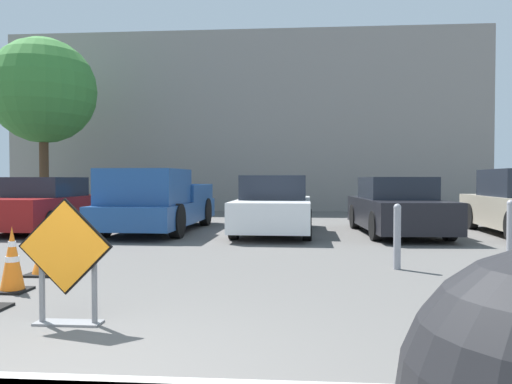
{
  "coord_description": "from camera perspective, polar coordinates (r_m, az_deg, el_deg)",
  "views": [
    {
      "loc": [
        1.61,
        -2.95,
        1.39
      ],
      "look_at": [
        0.31,
        13.84,
        0.94
      ],
      "focal_mm": 35.0,
      "sensor_mm": 36.0,
      "label": 1
    }
  ],
  "objects": [
    {
      "name": "traffic_cone_second",
      "position": [
        6.85,
        -26.09,
        -6.97
      ],
      "size": [
        0.38,
        0.38,
        0.8
      ],
      "color": "black",
      "rests_on": "ground_plane"
    },
    {
      "name": "pickup_truck",
      "position": [
        13.18,
        -11.38,
        -1.33
      ],
      "size": [
        2.15,
        5.31,
        1.62
      ],
      "rotation": [
        0.0,
        0.0,
        3.11
      ],
      "color": "navy",
      "rests_on": "ground_plane"
    },
    {
      "name": "bollard_nearest",
      "position": [
        7.94,
        15.84,
        -4.72
      ],
      "size": [
        0.12,
        0.12,
        1.01
      ],
      "color": "gray",
      "rests_on": "ground_plane"
    },
    {
      "name": "parked_car_third",
      "position": [
        12.71,
        2.11,
        -1.64
      ],
      "size": [
        1.94,
        4.59,
        1.47
      ],
      "rotation": [
        0.0,
        0.0,
        3.12
      ],
      "color": "white",
      "rests_on": "ground_plane"
    },
    {
      "name": "road_closed_sign",
      "position": [
        5.06,
        -20.9,
        -7.16
      ],
      "size": [
        0.91,
        0.2,
        1.21
      ],
      "color": "black",
      "rests_on": "ground_plane"
    },
    {
      "name": "ground_plane",
      "position": [
        13.12,
        -2.66,
        -4.54
      ],
      "size": [
        96.0,
        96.0,
        0.0
      ],
      "primitive_type": "plane",
      "color": "#565451"
    },
    {
      "name": "building_facade_backdrop",
      "position": [
        23.8,
        -0.9,
        7.48
      ],
      "size": [
        20.67,
        5.0,
        7.7
      ],
      "color": "gray",
      "rests_on": "ground_plane"
    },
    {
      "name": "traffic_cone_third",
      "position": [
        7.84,
        -23.03,
        -6.64
      ],
      "size": [
        0.46,
        0.46,
        0.6
      ],
      "color": "black",
      "rests_on": "ground_plane"
    },
    {
      "name": "traffic_cone_fourth",
      "position": [
        8.7,
        -21.18,
        -5.54
      ],
      "size": [
        0.38,
        0.38,
        0.68
      ],
      "color": "black",
      "rests_on": "ground_plane"
    },
    {
      "name": "bollard_second",
      "position": [
        8.42,
        27.08,
        -4.24
      ],
      "size": [
        0.12,
        0.12,
        1.07
      ],
      "color": "gray",
      "rests_on": "ground_plane"
    },
    {
      "name": "traffic_cone_fifth",
      "position": [
        9.67,
        -19.66,
        -4.87
      ],
      "size": [
        0.39,
        0.39,
        0.67
      ],
      "color": "black",
      "rests_on": "ground_plane"
    },
    {
      "name": "street_tree_behind_lot",
      "position": [
        19.58,
        -23.15,
        10.55
      ],
      "size": [
        3.71,
        3.71,
        6.37
      ],
      "color": "#513823",
      "rests_on": "ground_plane"
    },
    {
      "name": "parked_car_second",
      "position": [
        14.41,
        -23.05,
        -1.47
      ],
      "size": [
        1.89,
        4.17,
        1.43
      ],
      "rotation": [
        0.0,
        0.0,
        3.12
      ],
      "color": "maroon",
      "rests_on": "ground_plane"
    },
    {
      "name": "parked_car_fourth",
      "position": [
        12.97,
        15.77,
        -1.71
      ],
      "size": [
        1.99,
        4.51,
        1.43
      ],
      "rotation": [
        0.0,
        0.0,
        3.19
      ],
      "color": "black",
      "rests_on": "ground_plane"
    }
  ]
}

